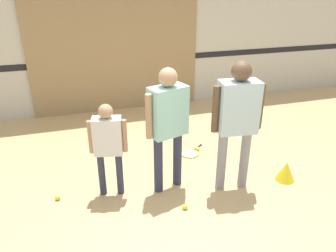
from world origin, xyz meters
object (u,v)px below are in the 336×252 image
(person_student_right, at_px, (237,114))
(tennis_ball_by_spare_racket, at_px, (198,149))
(racket_spare_on_floor, at_px, (190,153))
(training_cone, at_px, (286,171))
(tennis_ball_stray_left, at_px, (58,198))
(person_instructor, at_px, (168,118))
(tennis_ball_near_instructor, at_px, (185,207))
(person_student_left, at_px, (108,141))

(person_student_right, height_order, tennis_ball_by_spare_racket, person_student_right)
(racket_spare_on_floor, height_order, tennis_ball_by_spare_racket, tennis_ball_by_spare_racket)
(racket_spare_on_floor, distance_m, tennis_ball_by_spare_racket, 0.16)
(racket_spare_on_floor, bearing_deg, training_cone, -85.37)
(tennis_ball_stray_left, height_order, training_cone, training_cone)
(person_instructor, relative_size, tennis_ball_near_instructor, 24.74)
(person_student_left, height_order, person_student_right, person_student_right)
(person_student_right, height_order, racket_spare_on_floor, person_student_right)
(person_student_right, xyz_separation_m, tennis_ball_by_spare_racket, (-0.06, 1.05, -1.02))
(racket_spare_on_floor, distance_m, training_cone, 1.47)
(person_student_right, xyz_separation_m, training_cone, (0.79, -0.08, -0.92))
(person_student_left, relative_size, training_cone, 4.46)
(tennis_ball_near_instructor, bearing_deg, person_instructor, 97.14)
(person_student_left, height_order, tennis_ball_near_instructor, person_student_left)
(person_instructor, distance_m, tennis_ball_stray_left, 1.73)
(tennis_ball_stray_left, relative_size, training_cone, 0.24)
(person_student_right, bearing_deg, person_instructor, -9.56)
(person_instructor, distance_m, racket_spare_on_floor, 1.40)
(person_student_left, xyz_separation_m, person_student_right, (1.55, -0.32, 0.29))
(person_instructor, relative_size, person_student_left, 1.32)
(person_instructor, xyz_separation_m, person_student_left, (-0.74, 0.08, -0.24))
(tennis_ball_by_spare_racket, height_order, tennis_ball_stray_left, same)
(person_student_left, bearing_deg, training_cone, 2.98)
(tennis_ball_by_spare_racket, xyz_separation_m, training_cone, (0.85, -1.13, 0.11))
(tennis_ball_near_instructor, bearing_deg, tennis_ball_stray_left, 156.73)
(racket_spare_on_floor, xyz_separation_m, tennis_ball_stray_left, (-2.03, -0.63, 0.02))
(person_instructor, height_order, tennis_ball_near_instructor, person_instructor)
(person_instructor, height_order, tennis_ball_stray_left, person_instructor)
(person_instructor, height_order, training_cone, person_instructor)
(person_student_left, height_order, tennis_ball_by_spare_racket, person_student_left)
(person_student_left, distance_m, tennis_ball_near_instructor, 1.23)
(tennis_ball_near_instructor, height_order, training_cone, training_cone)
(tennis_ball_stray_left, bearing_deg, training_cone, -8.37)
(tennis_ball_by_spare_racket, distance_m, tennis_ball_stray_left, 2.28)
(racket_spare_on_floor, height_order, tennis_ball_near_instructor, tennis_ball_near_instructor)
(person_student_right, distance_m, tennis_ball_by_spare_racket, 1.47)
(person_student_right, relative_size, tennis_ball_stray_left, 25.89)
(person_instructor, height_order, person_student_left, person_instructor)
(person_instructor, height_order, racket_spare_on_floor, person_instructor)
(racket_spare_on_floor, height_order, tennis_ball_stray_left, tennis_ball_stray_left)
(tennis_ball_stray_left, distance_m, training_cone, 3.06)
(person_instructor, relative_size, training_cone, 5.88)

